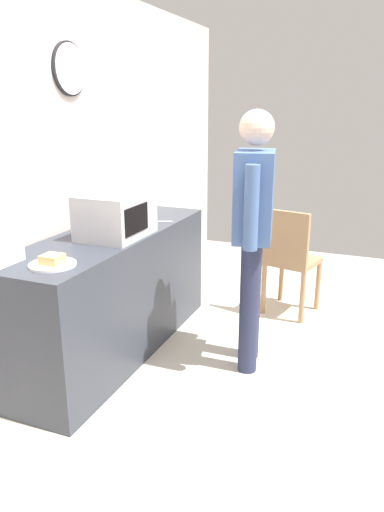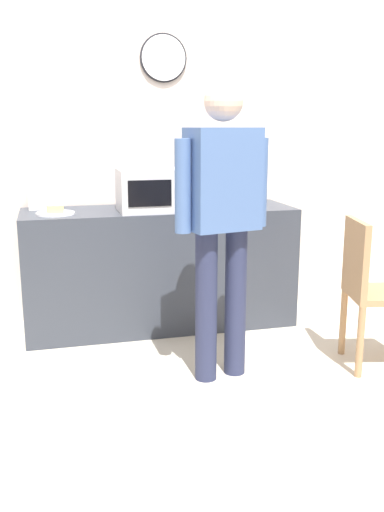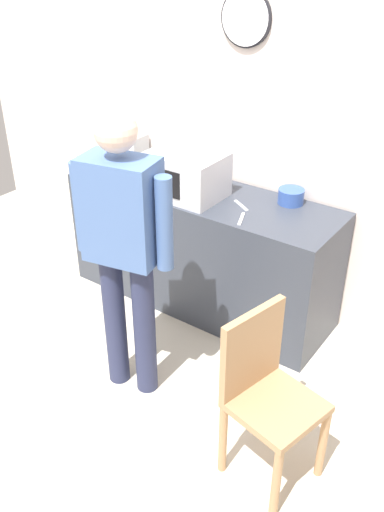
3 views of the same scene
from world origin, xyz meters
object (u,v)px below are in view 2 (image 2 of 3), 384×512
fork_utensil (224,210)px  person_standing (222,210)px  toaster (44,195)px  spoon_utensil (204,207)px  microwave (153,190)px  salad_bowl (226,196)px  wooden_chair (370,286)px  sandwich_plate (55,212)px

fork_utensil → person_standing: bearing=-108.5°
toaster → spoon_utensil: bearing=-11.8°
microwave → salad_bowl: (0.64, 0.30, -0.10)m
toaster → fork_utensil: size_ratio=1.29×
toaster → wooden_chair: bearing=-33.3°
sandwich_plate → spoon_utensil: size_ratio=1.55×
microwave → person_standing: 0.92m
sandwich_plate → wooden_chair: bearing=-27.4°
salad_bowl → spoon_utensil: (-0.24, -0.23, -0.05)m
toaster → spoon_utensil: (1.16, -0.24, -0.10)m
toaster → person_standing: bearing=-50.4°
fork_utensil → wooden_chair: wooden_chair is taller
microwave → fork_utensil: (0.50, -0.10, -0.15)m
microwave → wooden_chair: microwave is taller
sandwich_plate → person_standing: person_standing is taller
sandwich_plate → toaster: toaster is taller
salad_bowl → fork_utensil: size_ratio=1.01×
microwave → toaster: size_ratio=2.27×
spoon_utensil → person_standing: (-0.16, -0.96, 0.12)m
toaster → person_standing: size_ratio=0.13×
fork_utensil → person_standing: 0.85m
microwave → salad_bowl: 0.72m
microwave → person_standing: size_ratio=0.29×
fork_utensil → person_standing: size_ratio=0.10×
microwave → fork_utensil: 0.53m
microwave → wooden_chair: (1.19, -0.97, -0.53)m
sandwich_plate → salad_bowl: 1.36m
microwave → toaster: 0.83m
sandwich_plate → person_standing: bearing=-44.1°
person_standing → wooden_chair: person_standing is taller
microwave → toaster: bearing=157.7°
microwave → salad_bowl: bearing=25.0°
sandwich_plate → salad_bowl: bearing=12.6°
microwave → sandwich_plate: (-0.69, 0.00, -0.13)m
microwave → spoon_utensil: 0.43m
microwave → fork_utensil: size_ratio=2.94×
spoon_utensil → sandwich_plate: bearing=-176.5°
wooden_chair → sandwich_plate: bearing=152.6°
fork_utensil → spoon_utensil: same height
salad_bowl → fork_utensil: salad_bowl is taller
sandwich_plate → wooden_chair: size_ratio=0.28×
fork_utensil → spoon_utensil: bearing=121.6°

